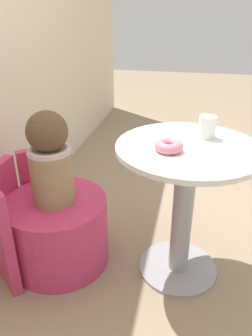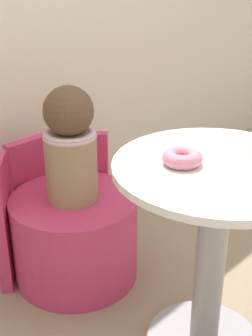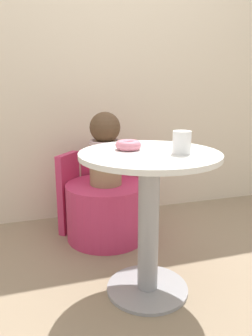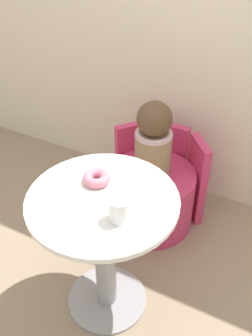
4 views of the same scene
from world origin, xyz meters
name	(u,v)px [view 2 (image 2 of 4)]	position (x,y,z in m)	size (l,w,h in m)	color
ground_plane	(207,333)	(0.00, 0.00, 0.00)	(12.00, 12.00, 0.00)	gray
round_table	(213,230)	(-0.05, -0.02, 0.50)	(0.67, 0.67, 0.74)	#99999E
tub_chair	(75,237)	(-0.11, 0.65, 0.19)	(0.55, 0.55, 0.39)	#C63360
booth_backrest	(42,201)	(-0.11, 0.88, 0.29)	(0.65, 0.24, 0.57)	#C63360
child_figure	(70,145)	(-0.11, 0.65, 0.63)	(0.22, 0.22, 0.49)	#937A56
donut	(182,158)	(-0.13, 0.07, 0.76)	(0.13, 0.13, 0.05)	pink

